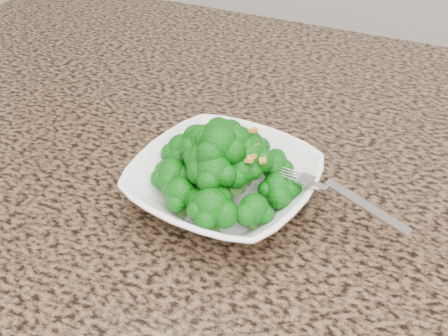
% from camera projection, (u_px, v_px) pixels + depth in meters
% --- Properties ---
extents(granite_counter, '(1.64, 1.04, 0.03)m').
position_uv_depth(granite_counter, '(351.00, 234.00, 0.64)').
color(granite_counter, brown).
rests_on(granite_counter, cabinet).
extents(bowl, '(0.23, 0.23, 0.05)m').
position_uv_depth(bowl, '(224.00, 185.00, 0.65)').
color(bowl, white).
rests_on(bowl, granite_counter).
extents(broccoli_pile, '(0.18, 0.18, 0.07)m').
position_uv_depth(broccoli_pile, '(224.00, 141.00, 0.61)').
color(broccoli_pile, '#0B600B').
rests_on(broccoli_pile, bowl).
extents(garlic_topping, '(0.11, 0.11, 0.01)m').
position_uv_depth(garlic_topping, '(224.00, 111.00, 0.58)').
color(garlic_topping, gold).
rests_on(garlic_topping, broccoli_pile).
extents(fork, '(0.16, 0.06, 0.01)m').
position_uv_depth(fork, '(322.00, 187.00, 0.59)').
color(fork, silver).
rests_on(fork, bowl).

